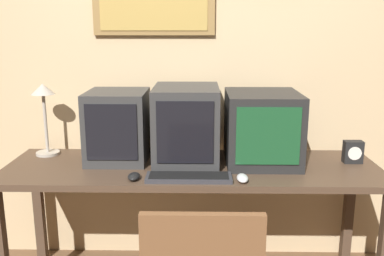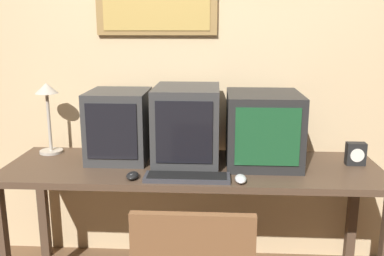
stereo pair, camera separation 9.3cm
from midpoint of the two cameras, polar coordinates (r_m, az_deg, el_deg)
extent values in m
cube|color=#D1B284|center=(2.71, -0.84, 8.84)|extent=(8.00, 0.05, 2.60)
cube|color=olive|center=(2.69, -6.17, 16.47)|extent=(0.74, 0.02, 0.40)
cube|color=#B79347|center=(2.67, -6.21, 16.48)|extent=(0.65, 0.01, 0.34)
cube|color=#4C3828|center=(2.43, -1.10, -5.44)|extent=(2.10, 0.64, 0.04)
cube|color=#4C3828|center=(2.57, -25.08, -14.73)|extent=(0.06, 0.06, 0.71)
cube|color=#4C3828|center=(2.51, 23.22, -15.34)|extent=(0.06, 0.06, 0.71)
cube|color=#4C3828|center=(3.02, -20.58, -10.06)|extent=(0.06, 0.06, 0.71)
cube|color=#4C3828|center=(2.96, 19.28, -10.42)|extent=(0.06, 0.06, 0.71)
cube|color=#333333|center=(2.53, -10.88, 0.28)|extent=(0.34, 0.37, 0.41)
cube|color=black|center=(2.34, -11.83, -0.59)|extent=(0.28, 0.01, 0.31)
cube|color=#333333|center=(2.44, -1.85, 0.45)|extent=(0.36, 0.44, 0.44)
cube|color=black|center=(2.22, -2.14, -0.64)|extent=(0.30, 0.01, 0.33)
cube|color=black|center=(2.46, 8.25, 0.05)|extent=(0.41, 0.45, 0.40)
cube|color=#194C28|center=(2.24, 8.97, -1.10)|extent=(0.33, 0.01, 0.31)
cube|color=#333338|center=(2.20, -1.64, -6.64)|extent=(0.44, 0.14, 0.02)
cube|color=black|center=(2.20, -1.64, -6.32)|extent=(0.40, 0.11, 0.00)
ellipsoid|color=silver|center=(2.19, 5.53, -6.68)|extent=(0.06, 0.11, 0.03)
ellipsoid|color=black|center=(2.23, -8.95, -6.40)|extent=(0.06, 0.10, 0.03)
cube|color=black|center=(2.60, 19.71, -3.02)|extent=(0.11, 0.06, 0.13)
cylinder|color=white|center=(2.58, 19.93, -3.22)|extent=(0.08, 0.00, 0.08)
cylinder|color=#B2A899|center=(2.79, -19.56, -3.17)|extent=(0.14, 0.14, 0.02)
cylinder|color=#B2A899|center=(2.74, -19.87, 0.66)|extent=(0.02, 0.02, 0.37)
cone|color=#B2A899|center=(2.70, -20.22, 4.90)|extent=(0.14, 0.14, 0.06)
camera|label=1|loc=(0.05, -91.13, -0.27)|focal=40.00mm
camera|label=2|loc=(0.05, 88.87, 0.27)|focal=40.00mm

